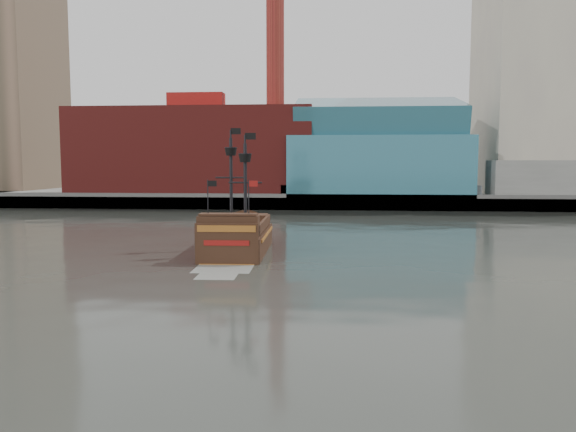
{
  "coord_description": "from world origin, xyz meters",
  "views": [
    {
      "loc": [
        2.62,
        -27.81,
        7.55
      ],
      "look_at": [
        -0.45,
        9.65,
        4.0
      ],
      "focal_mm": 35.0,
      "sensor_mm": 36.0,
      "label": 1
    }
  ],
  "objects": [
    {
      "name": "pirate_ship",
      "position": [
        -5.46,
        18.66,
        1.03
      ],
      "size": [
        5.19,
        15.27,
        11.33
      ],
      "rotation": [
        0.0,
        0.0,
        0.03
      ],
      "color": "black",
      "rests_on": "ground"
    },
    {
      "name": "skyline",
      "position": [
        5.21,
        84.56,
        24.55
      ],
      "size": [
        149.0,
        45.0,
        62.0
      ],
      "color": "brown",
      "rests_on": "promenade_far"
    },
    {
      "name": "seawall",
      "position": [
        0.0,
        62.5,
        1.3
      ],
      "size": [
        220.0,
        1.0,
        2.6
      ],
      "primitive_type": "cube",
      "color": "#4C4C49",
      "rests_on": "ground"
    },
    {
      "name": "ground",
      "position": [
        0.0,
        0.0,
        0.0
      ],
      "size": [
        400.0,
        400.0,
        0.0
      ],
      "primitive_type": "plane",
      "color": "#272924",
      "rests_on": "ground"
    },
    {
      "name": "promenade_far",
      "position": [
        0.0,
        92.0,
        1.0
      ],
      "size": [
        220.0,
        60.0,
        2.0
      ],
      "primitive_type": "cube",
      "color": "slate",
      "rests_on": "ground"
    }
  ]
}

